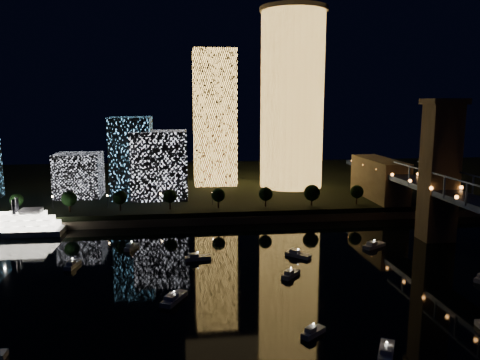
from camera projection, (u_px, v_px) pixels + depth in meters
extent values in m
plane|color=black|center=(289.00, 310.00, 111.28)|extent=(520.00, 520.00, 0.00)
cube|color=black|center=(226.00, 184.00, 267.42)|extent=(420.00, 160.00, 5.00)
cube|color=#6B5E4C|center=(244.00, 219.00, 191.26)|extent=(420.00, 6.00, 3.00)
cylinder|color=#FFBA51|center=(292.00, 101.00, 238.15)|extent=(32.00, 32.00, 87.80)
cylinder|color=#6B5E4C|center=(294.00, 9.00, 230.66)|extent=(34.00, 34.00, 2.00)
cube|color=#FFBA51|center=(214.00, 118.00, 248.30)|extent=(22.15, 22.15, 70.48)
cube|color=white|center=(160.00, 164.00, 214.50)|extent=(24.98, 21.13, 30.74)
cube|color=#5DBEFF|center=(132.00, 157.00, 217.00)|extent=(18.45, 23.99, 36.90)
cube|color=white|center=(79.00, 175.00, 217.11)|extent=(20.28, 18.43, 20.28)
cube|color=#6B5E4C|center=(439.00, 173.00, 164.08)|extent=(11.00, 9.00, 48.00)
cube|color=#6B5E4C|center=(445.00, 101.00, 159.91)|extent=(13.00, 11.00, 2.00)
cube|color=#6B5E4C|center=(379.00, 184.00, 215.09)|extent=(12.00, 40.00, 23.00)
cube|color=navy|center=(448.00, 188.00, 150.19)|extent=(0.50, 0.50, 7.00)
cube|color=navy|center=(412.00, 176.00, 173.68)|extent=(0.50, 0.50, 7.00)
sphere|color=orange|center=(431.00, 188.00, 159.22)|extent=(1.20, 1.20, 1.20)
sphere|color=orange|center=(377.00, 169.00, 203.26)|extent=(1.20, 1.20, 1.20)
cube|color=silver|center=(2.00, 232.00, 172.97)|extent=(44.17, 10.48, 2.20)
cube|color=white|center=(1.00, 227.00, 172.62)|extent=(40.49, 9.53, 2.02)
cube|color=white|center=(1.00, 222.00, 172.28)|extent=(36.81, 8.58, 2.02)
cube|color=white|center=(0.00, 216.00, 171.94)|extent=(31.29, 7.61, 2.02)
cube|color=silver|center=(31.00, 211.00, 172.90)|extent=(7.39, 5.57, 1.65)
cylinder|color=black|center=(13.00, 207.00, 170.14)|extent=(1.29, 1.29, 5.51)
cylinder|color=black|center=(17.00, 205.00, 173.74)|extent=(1.29, 1.29, 5.51)
cube|color=silver|center=(198.00, 258.00, 146.28)|extent=(8.35, 3.64, 1.20)
cube|color=silver|center=(194.00, 255.00, 145.80)|extent=(3.08, 2.46, 1.00)
sphere|color=white|center=(198.00, 252.00, 145.95)|extent=(0.36, 0.36, 0.36)
cube|color=silver|center=(73.00, 265.00, 140.24)|extent=(3.86, 7.66, 1.20)
cube|color=silver|center=(71.00, 263.00, 138.98)|extent=(2.41, 2.91, 1.00)
sphere|color=white|center=(72.00, 258.00, 139.91)|extent=(0.36, 0.36, 0.36)
cube|color=silver|center=(374.00, 246.00, 158.79)|extent=(9.12, 6.98, 1.20)
cube|color=silver|center=(372.00, 243.00, 157.81)|extent=(3.86, 3.58, 1.00)
sphere|color=white|center=(374.00, 240.00, 158.46)|extent=(0.36, 0.36, 0.36)
cube|color=silver|center=(291.00, 275.00, 132.34)|extent=(6.48, 6.81, 1.20)
cube|color=silver|center=(289.00, 272.00, 131.30)|extent=(3.05, 3.09, 1.00)
sphere|color=white|center=(291.00, 268.00, 132.01)|extent=(0.36, 0.36, 0.36)
cube|color=silver|center=(174.00, 299.00, 116.12)|extent=(6.87, 9.54, 1.20)
cube|color=silver|center=(171.00, 297.00, 114.65)|extent=(3.62, 3.97, 1.00)
sphere|color=white|center=(174.00, 291.00, 115.78)|extent=(0.36, 0.36, 0.36)
cube|color=silver|center=(298.00, 255.00, 149.12)|extent=(7.88, 7.67, 1.20)
cube|color=silver|center=(295.00, 251.00, 149.67)|extent=(3.61, 3.58, 1.00)
sphere|color=white|center=(298.00, 249.00, 148.79)|extent=(0.36, 0.36, 0.36)
cube|color=silver|center=(386.00, 352.00, 91.62)|extent=(6.42, 8.73, 1.20)
cube|color=silver|center=(386.00, 350.00, 90.28)|extent=(3.35, 3.65, 1.00)
sphere|color=white|center=(387.00, 342.00, 91.29)|extent=(0.36, 0.36, 0.36)
cube|color=silver|center=(132.00, 247.00, 157.15)|extent=(4.70, 6.99, 1.20)
cube|color=silver|center=(130.00, 245.00, 156.02)|extent=(2.55, 2.85, 1.00)
sphere|color=white|center=(132.00, 241.00, 156.81)|extent=(0.36, 0.36, 0.36)
cube|color=silver|center=(313.00, 333.00, 99.17)|extent=(6.19, 5.40, 1.20)
cube|color=silver|center=(311.00, 329.00, 98.34)|extent=(2.73, 2.63, 1.00)
sphere|color=white|center=(314.00, 324.00, 98.84)|extent=(0.36, 0.36, 0.36)
cylinder|color=black|center=(17.00, 209.00, 185.30)|extent=(0.70, 0.70, 4.00)
sphere|color=black|center=(17.00, 200.00, 184.71)|extent=(5.21, 5.21, 5.21)
cylinder|color=black|center=(70.00, 207.00, 187.72)|extent=(0.70, 0.70, 4.00)
sphere|color=black|center=(69.00, 199.00, 187.14)|extent=(6.14, 6.14, 6.14)
cylinder|color=black|center=(120.00, 206.00, 190.15)|extent=(0.70, 0.70, 4.00)
sphere|color=black|center=(120.00, 197.00, 189.57)|extent=(5.67, 5.67, 5.67)
cylinder|color=black|center=(170.00, 205.00, 192.58)|extent=(0.70, 0.70, 4.00)
sphere|color=black|center=(170.00, 196.00, 191.99)|extent=(5.52, 5.52, 5.52)
cylinder|color=black|center=(218.00, 203.00, 195.00)|extent=(0.70, 0.70, 4.00)
sphere|color=black|center=(218.00, 195.00, 194.42)|extent=(5.75, 5.75, 5.75)
cylinder|color=black|center=(266.00, 202.00, 197.43)|extent=(0.70, 0.70, 4.00)
sphere|color=black|center=(266.00, 194.00, 196.85)|extent=(5.91, 5.91, 5.91)
cylinder|color=black|center=(312.00, 201.00, 199.86)|extent=(0.70, 0.70, 4.00)
sphere|color=black|center=(312.00, 193.00, 199.27)|extent=(6.94, 6.94, 6.94)
cylinder|color=black|center=(357.00, 200.00, 202.28)|extent=(0.70, 0.70, 4.00)
sphere|color=black|center=(357.00, 192.00, 201.70)|extent=(5.66, 5.66, 5.66)
cylinder|color=black|center=(53.00, 203.00, 192.54)|extent=(0.24, 0.24, 5.00)
sphere|color=#FFCC7F|center=(52.00, 197.00, 192.07)|extent=(0.70, 0.70, 0.70)
cylinder|color=black|center=(108.00, 202.00, 195.21)|extent=(0.24, 0.24, 5.00)
sphere|color=#FFCC7F|center=(107.00, 195.00, 194.74)|extent=(0.70, 0.70, 0.70)
cylinder|color=black|center=(161.00, 201.00, 197.88)|extent=(0.24, 0.24, 5.00)
sphere|color=#FFCC7F|center=(161.00, 194.00, 197.41)|extent=(0.70, 0.70, 0.70)
cylinder|color=black|center=(213.00, 199.00, 200.55)|extent=(0.24, 0.24, 5.00)
sphere|color=#FFCC7F|center=(213.00, 193.00, 200.08)|extent=(0.70, 0.70, 0.70)
cylinder|color=black|center=(263.00, 198.00, 203.22)|extent=(0.24, 0.24, 5.00)
sphere|color=#FFCC7F|center=(263.00, 192.00, 202.75)|extent=(0.70, 0.70, 0.70)
cylinder|color=black|center=(312.00, 197.00, 205.89)|extent=(0.24, 0.24, 5.00)
sphere|color=#FFCC7F|center=(313.00, 190.00, 205.42)|extent=(0.70, 0.70, 0.70)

